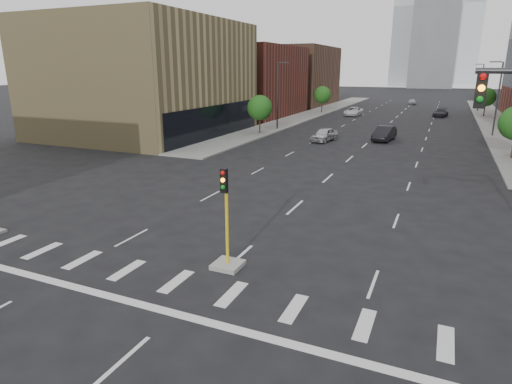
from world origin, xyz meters
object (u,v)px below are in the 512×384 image
Objects in this scene: car_mid_right at (384,134)px; median_traffic_signal at (227,246)px; car_near_left at (324,135)px; car_distant at (412,102)px; car_deep_right at (441,113)px; car_far_left at (354,111)px.

median_traffic_signal is at bearing -85.49° from car_mid_right.
car_distant is (5.19, 59.78, -0.11)m from car_near_left.
median_traffic_signal is 93.81m from car_distant.
car_mid_right is 1.02× the size of car_deep_right.
car_distant is at bearing 94.58° from car_near_left.
car_mid_right is at bearing 87.70° from median_traffic_signal.
car_far_left is at bearing 96.67° from median_traffic_signal.
car_far_left is 15.04m from car_deep_right.
car_mid_right is 56.54m from car_distant.
car_distant is at bearing 98.04° from car_mid_right.
median_traffic_signal is 0.81× the size of car_far_left.
car_deep_right is 26.91m from car_distant.
median_traffic_signal is 0.96× the size of car_near_left.
car_mid_right is at bearing 36.45° from car_near_left.
car_mid_right is 27.76m from car_far_left.
car_deep_right is (11.92, 33.72, -0.06)m from car_near_left.
car_deep_right is (14.44, 4.18, -0.03)m from car_far_left.
car_distant is (7.72, 30.24, -0.09)m from car_far_left.
car_far_left reaches higher than car_distant.
car_deep_right is at bearing 86.56° from car_mid_right.
car_mid_right is at bearing -92.03° from car_deep_right.
car_mid_right is at bearing -96.33° from car_distant.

